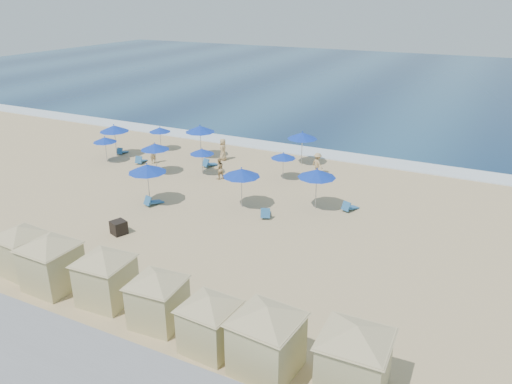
% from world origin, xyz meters
% --- Properties ---
extents(ground, '(160.00, 160.00, 0.00)m').
position_xyz_m(ground, '(0.00, 0.00, 0.00)').
color(ground, tan).
rests_on(ground, ground).
extents(ocean, '(160.00, 80.00, 0.06)m').
position_xyz_m(ocean, '(0.00, 55.00, 0.03)').
color(ocean, '#0E2B4F').
rests_on(ocean, ground).
extents(surf_line, '(160.00, 2.50, 0.08)m').
position_xyz_m(surf_line, '(0.00, 15.50, 0.04)').
color(surf_line, white).
rests_on(surf_line, ground).
extents(trash_bin, '(0.98, 0.98, 0.76)m').
position_xyz_m(trash_bin, '(-1.69, -3.78, 0.38)').
color(trash_bin, black).
rests_on(trash_bin, ground).
extents(cabana_0, '(4.25, 4.25, 2.67)m').
position_xyz_m(cabana_0, '(-2.99, -9.00, 1.53)').
color(cabana_0, '#C4BB86').
rests_on(cabana_0, ground).
extents(cabana_1, '(4.57, 4.57, 2.87)m').
position_xyz_m(cabana_1, '(-0.62, -9.36, 1.64)').
color(cabana_1, '#C4BB86').
rests_on(cabana_1, ground).
extents(cabana_2, '(4.39, 4.39, 2.76)m').
position_xyz_m(cabana_2, '(2.36, -9.12, 1.58)').
color(cabana_2, '#C4BB86').
rests_on(cabana_2, ground).
extents(cabana_3, '(4.16, 4.16, 2.61)m').
position_xyz_m(cabana_3, '(5.32, -9.36, 1.50)').
color(cabana_3, '#C4BB86').
rests_on(cabana_3, ground).
extents(cabana_4, '(4.05, 4.05, 2.55)m').
position_xyz_m(cabana_4, '(8.02, -9.75, 1.46)').
color(cabana_4, '#C4BB86').
rests_on(cabana_4, ground).
extents(cabana_5, '(4.66, 4.66, 2.93)m').
position_xyz_m(cabana_5, '(10.42, -9.84, 1.68)').
color(cabana_5, '#C4BB86').
rests_on(cabana_5, ground).
extents(cabana_6, '(4.70, 4.70, 2.95)m').
position_xyz_m(cabana_6, '(13.48, -9.49, 1.69)').
color(cabana_6, '#C4BB86').
rests_on(cabana_6, ground).
extents(umbrella_0, '(2.37, 2.37, 2.70)m').
position_xyz_m(umbrella_0, '(-11.58, 7.32, 2.34)').
color(umbrella_0, '#A5A8AD').
rests_on(umbrella_0, ground).
extents(umbrella_1, '(1.86, 1.86, 2.12)m').
position_xyz_m(umbrella_1, '(-11.23, 5.77, 1.83)').
color(umbrella_1, '#A5A8AD').
rests_on(umbrella_1, ground).
extents(umbrella_2, '(1.82, 1.82, 2.07)m').
position_xyz_m(umbrella_2, '(-9.33, 10.35, 1.80)').
color(umbrella_2, '#A5A8AD').
rests_on(umbrella_2, ground).
extents(umbrella_3, '(2.12, 2.12, 2.41)m').
position_xyz_m(umbrella_3, '(-5.98, 5.34, 2.09)').
color(umbrella_3, '#A5A8AD').
rests_on(umbrella_3, ground).
extents(umbrella_4, '(2.41, 2.41, 2.75)m').
position_xyz_m(umbrella_4, '(-5.17, 10.22, 2.38)').
color(umbrella_4, '#A5A8AD').
rests_on(umbrella_4, ground).
extents(umbrella_5, '(1.80, 1.80, 2.05)m').
position_xyz_m(umbrella_5, '(-2.79, 6.72, 1.78)').
color(umbrella_5, '#A5A8AD').
rests_on(umbrella_5, ground).
extents(umbrella_6, '(2.41, 2.41, 2.74)m').
position_xyz_m(umbrella_6, '(-2.86, 0.50, 2.38)').
color(umbrella_6, '#A5A8AD').
rests_on(umbrella_6, ground).
extents(umbrella_7, '(1.80, 1.80, 2.05)m').
position_xyz_m(umbrella_7, '(2.96, 8.49, 1.78)').
color(umbrella_7, '#A5A8AD').
rests_on(umbrella_7, ground).
extents(umbrella_8, '(2.34, 2.34, 2.66)m').
position_xyz_m(umbrella_8, '(2.70, 2.66, 2.30)').
color(umbrella_8, '#A5A8AD').
rests_on(umbrella_8, ground).
extents(umbrella_9, '(2.35, 2.35, 2.68)m').
position_xyz_m(umbrella_9, '(2.90, 12.26, 2.32)').
color(umbrella_9, '#A5A8AD').
rests_on(umbrella_9, ground).
extents(umbrella_10, '(2.37, 2.37, 2.70)m').
position_xyz_m(umbrella_10, '(6.95, 4.53, 2.34)').
color(umbrella_10, '#A5A8AD').
rests_on(umbrella_10, ground).
extents(beach_chair_0, '(0.64, 1.19, 0.62)m').
position_xyz_m(beach_chair_0, '(-11.57, 7.92, 0.22)').
color(beach_chair_0, '#296398').
rests_on(beach_chair_0, ground).
extents(beach_chair_1, '(0.81, 1.31, 0.67)m').
position_xyz_m(beach_chair_1, '(-8.61, 6.70, 0.23)').
color(beach_chair_1, '#296398').
rests_on(beach_chair_1, ground).
extents(beach_chair_2, '(0.95, 1.42, 0.72)m').
position_xyz_m(beach_chair_2, '(-3.29, 8.42, 0.25)').
color(beach_chair_2, '#296398').
rests_on(beach_chair_2, ground).
extents(beach_chair_3, '(0.88, 1.35, 0.69)m').
position_xyz_m(beach_chair_3, '(-2.55, 0.34, 0.24)').
color(beach_chair_3, '#296398').
rests_on(beach_chair_3, ground).
extents(beach_chair_4, '(1.03, 1.39, 0.70)m').
position_xyz_m(beach_chair_4, '(4.70, 1.96, 0.24)').
color(beach_chair_4, '#296398').
rests_on(beach_chair_4, ground).
extents(beach_chair_5, '(0.95, 1.33, 0.67)m').
position_xyz_m(beach_chair_5, '(8.94, 5.17, 0.23)').
color(beach_chair_5, '#296398').
rests_on(beach_chair_5, ground).
extents(beachgoer_0, '(0.43, 0.63, 1.69)m').
position_xyz_m(beachgoer_0, '(-7.71, 7.13, 0.84)').
color(beachgoer_0, tan).
rests_on(beachgoer_0, ground).
extents(beachgoer_1, '(0.93, 0.97, 1.58)m').
position_xyz_m(beachgoer_1, '(-1.18, 6.42, 0.79)').
color(beachgoer_1, tan).
rests_on(beachgoer_1, ground).
extents(beachgoer_2, '(1.23, 1.07, 1.65)m').
position_xyz_m(beachgoer_2, '(4.83, 10.58, 0.82)').
color(beachgoer_2, tan).
rests_on(beachgoer_2, ground).
extents(beachgoer_3, '(0.83, 1.01, 1.77)m').
position_xyz_m(beachgoer_3, '(-3.15, 10.36, 0.89)').
color(beachgoer_3, tan).
rests_on(beachgoer_3, ground).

